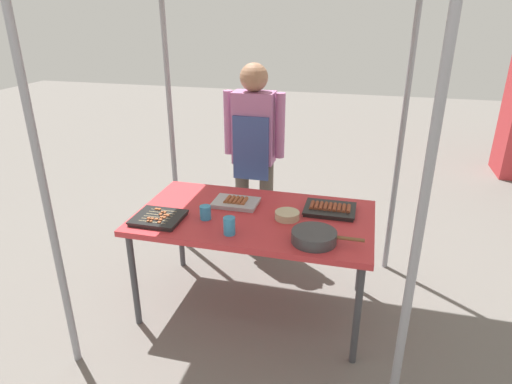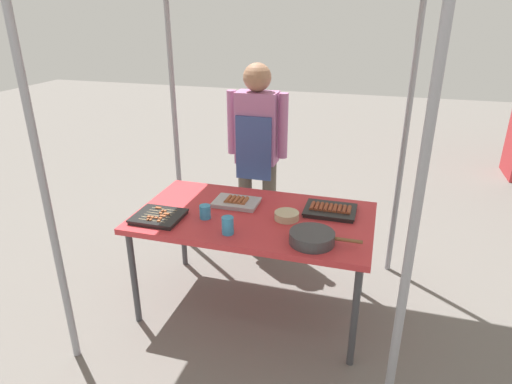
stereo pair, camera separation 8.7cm
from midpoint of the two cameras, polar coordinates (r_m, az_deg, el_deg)
The scene contains 10 objects.
ground_plane at distance 3.40m, azimuth 0.52°, elevation -14.46°, with size 18.00×18.00×0.00m, color #66605B.
stall_table at distance 3.03m, azimuth 0.56°, elevation -3.90°, with size 1.60×0.90×0.75m.
tray_grilled_sausages at distance 3.15m, azimuth -1.75°, elevation -1.33°, with size 0.32×0.22×0.05m.
tray_meat_skewers at distance 3.00m, azimuth -11.71°, elevation -3.15°, with size 0.32×0.29×0.04m.
tray_pork_links at distance 3.08m, azimuth 10.40°, elevation -2.32°, with size 0.35×0.27×0.05m.
cooking_wok at distance 2.67m, azimuth 8.26°, elevation -5.82°, with size 0.43×0.27×0.07m.
condiment_bowl at distance 2.95m, azimuth 4.85°, elevation -3.08°, with size 0.16×0.16×0.05m, color #BFB28C.
drink_cup_near_edge at distance 2.96m, azimuth -5.77°, elevation -2.57°, with size 0.08×0.08×0.09m, color #338CBF.
drink_cup_by_wok at distance 2.74m, azimuth -2.77°, elevation -4.36°, with size 0.07×0.07×0.11m, color #338CBF.
vendor_woman at distance 3.72m, azimuth 0.81°, elevation 6.10°, with size 0.52×0.23×1.66m.
Camera 2 is at (0.77, -2.59, 2.06)m, focal length 30.88 mm.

